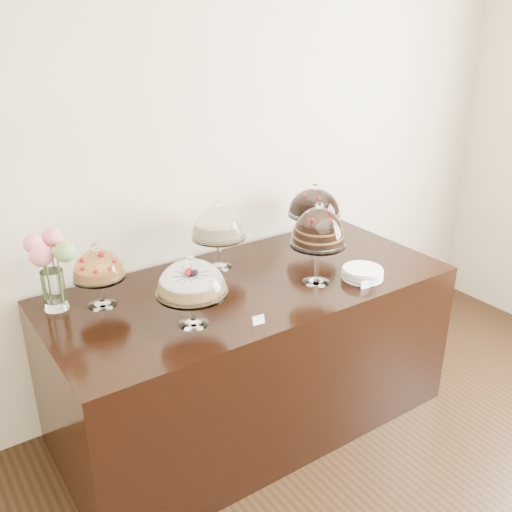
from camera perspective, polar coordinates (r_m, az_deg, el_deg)
wall_back at (r=3.32m, az=-6.60°, el=9.92°), size 5.00×0.04×3.00m
display_counter at (r=3.32m, az=-0.49°, el=-9.76°), size 2.20×1.00×0.90m
cake_stand_sugar_sponge at (r=2.62m, az=-6.47°, el=-2.46°), size 0.33×0.33×0.36m
cake_stand_choco_layer at (r=3.01m, az=6.25°, el=2.61°), size 0.30×0.30×0.46m
cake_stand_cheesecake at (r=3.20m, az=-3.78°, el=3.12°), size 0.31×0.31×0.40m
cake_stand_dark_choco at (r=3.57m, az=5.85°, el=5.18°), size 0.33×0.33×0.39m
cake_stand_fruit_tart at (r=2.89m, az=-15.51°, el=-1.10°), size 0.26×0.26×0.33m
flower_vase at (r=2.90m, az=-19.83°, el=-0.63°), size 0.22×0.27×0.40m
plate_stack at (r=3.19m, az=10.60°, el=-1.72°), size 0.22×0.22×0.06m
price_card_left at (r=2.70m, az=0.25°, el=-6.41°), size 0.06×0.02×0.04m
price_card_right at (r=3.09m, az=10.89°, el=-2.81°), size 0.06×0.02×0.04m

